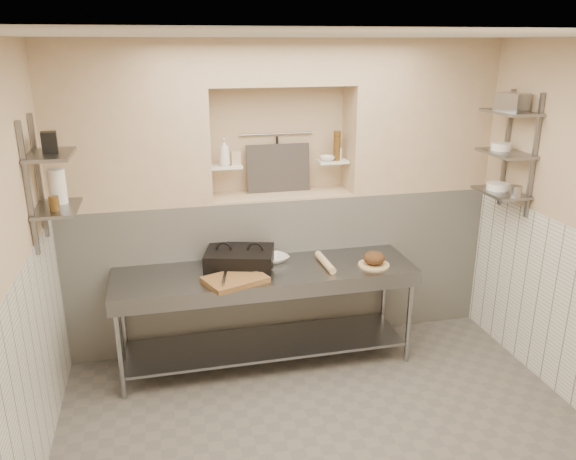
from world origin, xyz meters
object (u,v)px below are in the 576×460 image
object	(u,v)px
mixing_bowl	(275,259)
bread_loaf	(374,258)
prep_table	(266,298)
panini_press	(240,258)
jug_left	(57,186)
bowl_alcove	(327,158)
bottle_soap	(224,152)
rolling_pin	(325,262)
cutting_board	(235,280)

from	to	relation	value
mixing_bowl	bread_loaf	xyz separation A→B (m)	(0.82, -0.29, 0.05)
prep_table	panini_press	distance (m)	0.41
mixing_bowl	jug_left	distance (m)	1.90
prep_table	bowl_alcove	distance (m)	1.41
panini_press	mixing_bowl	bearing A→B (deg)	24.64
mixing_bowl	bottle_soap	xyz separation A→B (m)	(-0.38, 0.35, 0.91)
panini_press	rolling_pin	distance (m)	0.75
prep_table	bread_loaf	xyz separation A→B (m)	(0.94, -0.11, 0.33)
cutting_board	rolling_pin	xyz separation A→B (m)	(0.82, 0.17, 0.01)
bottle_soap	jug_left	bearing A→B (deg)	-156.79
cutting_board	mixing_bowl	distance (m)	0.55
panini_press	bowl_alcove	bearing A→B (deg)	40.16
rolling_pin	jug_left	distance (m)	2.26
bread_loaf	cutting_board	bearing A→B (deg)	-176.59
bowl_alcove	prep_table	bearing A→B (deg)	-141.79
jug_left	prep_table	bearing A→B (deg)	1.03
bread_loaf	rolling_pin	bearing A→B (deg)	166.92
prep_table	rolling_pin	size ratio (longest dim) A/B	6.24
bread_loaf	bottle_soap	xyz separation A→B (m)	(-1.20, 0.65, 0.86)
cutting_board	jug_left	bearing A→B (deg)	173.17
panini_press	bread_loaf	world-z (taller)	panini_press
bottle_soap	jug_left	world-z (taller)	bottle_soap
bread_loaf	jug_left	world-z (taller)	jug_left
cutting_board	rolling_pin	size ratio (longest dim) A/B	1.15
rolling_pin	bottle_soap	distance (m)	1.32
bread_loaf	bowl_alcove	world-z (taller)	bowl_alcove
bottle_soap	bowl_alcove	world-z (taller)	bottle_soap
rolling_pin	bottle_soap	xyz separation A→B (m)	(-0.78, 0.55, 0.90)
rolling_pin	bottle_soap	world-z (taller)	bottle_soap
panini_press	bowl_alcove	world-z (taller)	bowl_alcove
prep_table	bottle_soap	xyz separation A→B (m)	(-0.26, 0.54, 1.19)
panini_press	cutting_board	world-z (taller)	panini_press
panini_press	rolling_pin	xyz separation A→B (m)	(0.73, -0.14, -0.05)
jug_left	bottle_soap	bearing A→B (deg)	23.21
mixing_bowl	bottle_soap	bearing A→B (deg)	136.70
panini_press	cutting_board	bearing A→B (deg)	-90.14
prep_table	bread_loaf	bearing A→B (deg)	-6.60
prep_table	rolling_pin	bearing A→B (deg)	-1.36
bread_loaf	bottle_soap	distance (m)	1.61
bottle_soap	prep_table	bearing A→B (deg)	-64.63
mixing_bowl	bread_loaf	distance (m)	0.88
bottle_soap	cutting_board	bearing A→B (deg)	-92.71
panini_press	bread_loaf	bearing A→B (deg)	3.37
mixing_bowl	rolling_pin	world-z (taller)	rolling_pin
panini_press	mixing_bowl	world-z (taller)	panini_press
prep_table	mixing_bowl	distance (m)	0.36
rolling_pin	jug_left	world-z (taller)	jug_left
rolling_pin	mixing_bowl	bearing A→B (deg)	154.15
cutting_board	rolling_pin	bearing A→B (deg)	11.76
cutting_board	jug_left	size ratio (longest dim) A/B	1.85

